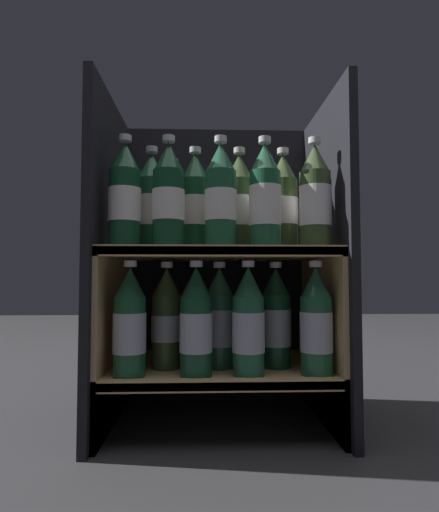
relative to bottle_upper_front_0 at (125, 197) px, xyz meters
name	(u,v)px	position (x,y,z in m)	size (l,w,h in m)	color
ground_plane	(222,455)	(0.22, -0.06, -0.55)	(6.00, 6.00, 0.00)	#2D2D30
fridge_back_wall	(217,263)	(0.22, 0.32, -0.14)	(0.59, 0.02, 0.83)	black
fridge_side_left	(108,260)	(-0.07, 0.13, -0.14)	(0.02, 0.41, 0.83)	black
fridge_side_right	(327,261)	(0.50, 0.13, -0.14)	(0.02, 0.41, 0.83)	black
shelf_lower	(219,375)	(0.22, 0.12, -0.43)	(0.55, 0.37, 0.15)	tan
shelf_upper	(219,296)	(0.22, 0.12, -0.23)	(0.55, 0.37, 0.44)	tan
bottle_upper_front_0	(125,197)	(0.00, 0.00, 0.00)	(0.07, 0.07, 0.26)	#144228
bottle_upper_front_1	(168,198)	(0.10, 0.00, 0.00)	(0.07, 0.07, 0.26)	#144228
bottle_upper_front_2	(220,198)	(0.22, 0.00, 0.00)	(0.07, 0.07, 0.26)	#1E5638
bottle_upper_front_3	(265,199)	(0.32, 0.00, 0.00)	(0.07, 0.07, 0.26)	#1E5638
bottle_upper_front_4	(315,199)	(0.44, 0.00, 0.00)	(0.07, 0.07, 0.26)	#384C28
bottle_upper_back_0	(151,204)	(0.05, 0.08, 0.00)	(0.07, 0.07, 0.26)	#1E5638
bottle_upper_back_1	(195,204)	(0.16, 0.08, 0.00)	(0.07, 0.07, 0.26)	#194C2D
bottle_upper_back_2	(239,204)	(0.27, 0.08, 0.00)	(0.07, 0.07, 0.26)	#384C28
bottle_upper_back_3	(283,205)	(0.38, 0.08, 0.00)	(0.07, 0.07, 0.26)	#384C28
bottle_lower_front_0	(130,325)	(0.01, 0.00, -0.29)	(0.07, 0.07, 0.26)	#194C2D
bottle_lower_front_1	(196,325)	(0.16, 0.00, -0.29)	(0.07, 0.07, 0.26)	#144228
bottle_lower_front_2	(248,324)	(0.28, 0.00, -0.29)	(0.07, 0.07, 0.26)	#1E5638
bottle_lower_front_3	(316,324)	(0.44, 0.00, -0.29)	(0.07, 0.07, 0.26)	#1E5638
bottle_lower_back_0	(166,320)	(0.09, 0.08, -0.29)	(0.07, 0.07, 0.26)	#384C28
bottle_lower_back_1	(221,320)	(0.22, 0.08, -0.29)	(0.07, 0.07, 0.26)	#285B42
bottle_lower_back_2	(276,320)	(0.36, 0.08, -0.29)	(0.07, 0.07, 0.26)	#144228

